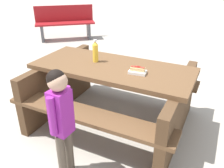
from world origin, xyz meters
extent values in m
plane|color=#ADA599|center=(0.00, 0.00, 0.00)|extent=(30.00, 30.00, 0.00)
cube|color=brown|center=(0.00, 0.00, 0.72)|extent=(1.95, 1.32, 0.05)
cube|color=brown|center=(-0.19, 0.53, 0.43)|extent=(1.79, 0.87, 0.04)
cube|color=brown|center=(0.19, -0.53, 0.43)|extent=(1.79, 0.87, 0.04)
cube|color=#4D3520|center=(0.73, 0.26, 0.35)|extent=(0.56, 1.35, 0.70)
cube|color=#4D3520|center=(-0.73, -0.26, 0.35)|extent=(0.56, 1.35, 0.70)
cylinder|color=yellow|center=(-0.23, -0.04, 0.85)|extent=(0.06, 0.06, 0.20)
cone|color=yellow|center=(-0.23, -0.04, 0.97)|extent=(0.06, 0.06, 0.04)
cylinder|color=silver|center=(-0.23, -0.04, 1.00)|extent=(0.04, 0.04, 0.02)
cube|color=white|center=(0.33, 0.05, 0.77)|extent=(0.21, 0.18, 0.03)
cube|color=#D8B272|center=(0.33, 0.05, 0.80)|extent=(0.16, 0.12, 0.04)
cylinder|color=maroon|center=(0.33, 0.05, 0.82)|extent=(0.14, 0.09, 0.03)
ellipsoid|color=maroon|center=(0.33, 0.05, 0.83)|extent=(0.07, 0.05, 0.01)
cylinder|color=brown|center=(0.29, -0.83, 0.24)|extent=(0.07, 0.07, 0.48)
cylinder|color=brown|center=(0.32, -0.93, 0.24)|extent=(0.07, 0.07, 0.48)
cube|color=purple|center=(0.30, -0.88, 0.68)|extent=(0.19, 0.19, 0.40)
cylinder|color=purple|center=(0.27, -0.78, 0.70)|extent=(0.06, 0.06, 0.34)
cylinder|color=purple|center=(0.33, -0.98, 0.70)|extent=(0.06, 0.06, 0.34)
sphere|color=tan|center=(0.30, -0.88, 0.96)|extent=(0.16, 0.16, 0.16)
sphere|color=black|center=(0.29, -0.88, 0.98)|extent=(0.15, 0.15, 0.15)
cube|color=maroon|center=(-3.53, 1.74, 0.43)|extent=(1.11, 1.49, 0.04)
cube|color=maroon|center=(-3.68, 1.83, 0.65)|extent=(0.80, 1.31, 0.40)
cube|color=#4C4C51|center=(-3.83, 1.22, 0.21)|extent=(0.34, 0.24, 0.41)
cube|color=#4C4C51|center=(-3.22, 2.25, 0.21)|extent=(0.34, 0.24, 0.41)
camera|label=1|loc=(1.77, -1.73, 1.75)|focal=38.17mm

